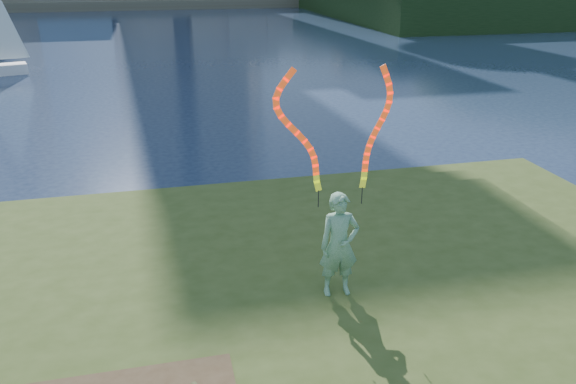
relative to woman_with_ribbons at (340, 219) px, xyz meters
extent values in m
plane|color=#1A2742|center=(-1.47, 0.43, -2.19)|extent=(320.00, 320.00, 0.00)
cube|color=#3A4A1A|center=(-1.47, -1.57, -1.54)|extent=(14.00, 12.00, 0.30)
imported|color=#1F6C2F|center=(-0.01, -0.03, -0.46)|extent=(0.69, 0.47, 1.86)
cylinder|color=black|center=(-0.35, 0.11, 0.36)|extent=(0.02, 0.02, 0.30)
cylinder|color=black|center=(0.39, 0.08, 0.36)|extent=(0.02, 0.02, 0.30)
camera|label=1|loc=(-2.77, -7.99, 3.94)|focal=35.00mm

